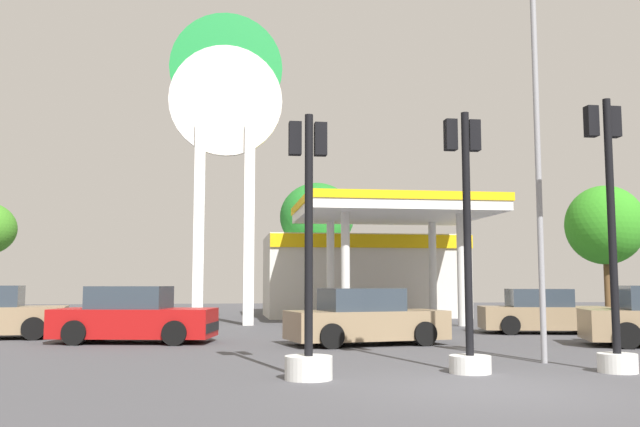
# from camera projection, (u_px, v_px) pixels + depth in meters

# --- Properties ---
(ground_plane) EXTENTS (90.00, 90.00, 0.00)m
(ground_plane) POSITION_uv_depth(u_px,v_px,m) (491.00, 389.00, 10.27)
(ground_plane) COLOR #47474C
(ground_plane) RESTS_ON ground
(gas_station) EXTENTS (9.19, 12.06, 4.81)m
(gas_station) POSITION_uv_depth(u_px,v_px,m) (366.00, 268.00, 32.27)
(gas_station) COLOR beige
(gas_station) RESTS_ON ground
(station_pole_sign) EXTENTS (4.38, 0.56, 12.15)m
(station_pole_sign) POSITION_uv_depth(u_px,v_px,m) (226.00, 123.00, 26.75)
(station_pole_sign) COLOR white
(station_pole_sign) RESTS_ON ground
(car_0) EXTENTS (4.14, 2.38, 1.39)m
(car_0) POSITION_uv_depth(u_px,v_px,m) (543.00, 313.00, 21.82)
(car_0) COLOR black
(car_0) RESTS_ON ground
(car_2) EXTENTS (4.27, 2.39, 1.44)m
(car_2) POSITION_uv_depth(u_px,v_px,m) (365.00, 319.00, 17.78)
(car_2) COLOR black
(car_2) RESTS_ON ground
(car_4) EXTENTS (4.41, 2.46, 1.49)m
(car_4) POSITION_uv_depth(u_px,v_px,m) (134.00, 317.00, 18.40)
(car_4) COLOR black
(car_4) RESTS_ON ground
(traffic_signal_0) EXTENTS (0.79, 0.79, 4.42)m
(traffic_signal_0) POSITION_uv_depth(u_px,v_px,m) (308.00, 298.00, 11.45)
(traffic_signal_0) COLOR silver
(traffic_signal_0) RESTS_ON ground
(traffic_signal_1) EXTENTS (0.68, 0.70, 4.93)m
(traffic_signal_1) POSITION_uv_depth(u_px,v_px,m) (612.00, 268.00, 12.39)
(traffic_signal_1) COLOR silver
(traffic_signal_1) RESTS_ON ground
(traffic_signal_2) EXTENTS (0.73, 0.73, 4.66)m
(traffic_signal_2) POSITION_uv_depth(u_px,v_px,m) (467.00, 278.00, 12.29)
(traffic_signal_2) COLOR silver
(traffic_signal_2) RESTS_ON ground
(tree_1) EXTENTS (3.86, 3.86, 6.79)m
(tree_1) POSITION_uv_depth(u_px,v_px,m) (317.00, 217.00, 35.95)
(tree_1) COLOR brown
(tree_1) RESTS_ON ground
(tree_2) EXTENTS (4.27, 4.27, 6.98)m
(tree_2) POSITION_uv_depth(u_px,v_px,m) (605.00, 225.00, 38.21)
(tree_2) COLOR brown
(tree_2) RESTS_ON ground
(corner_streetlamp) EXTENTS (0.24, 1.48, 7.93)m
(corner_streetlamp) POSITION_uv_depth(u_px,v_px,m) (541.00, 128.00, 13.93)
(corner_streetlamp) COLOR gray
(corner_streetlamp) RESTS_ON ground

